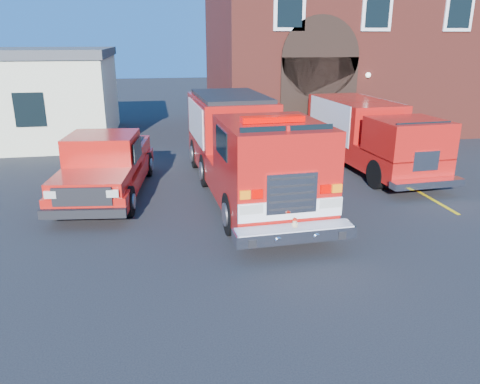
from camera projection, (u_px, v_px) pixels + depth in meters
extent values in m
plane|color=black|center=(232.00, 224.00, 12.72)|extent=(100.00, 100.00, 0.00)
cube|color=#DEB60B|center=(430.00, 198.00, 14.76)|extent=(0.12, 3.00, 0.01)
cube|color=#DEB60B|center=(385.00, 172.00, 17.56)|extent=(0.12, 3.00, 0.01)
cube|color=#DEB60B|center=(353.00, 154.00, 20.37)|extent=(0.12, 3.00, 0.01)
cube|color=maroon|center=(350.00, 53.00, 26.08)|extent=(15.00, 10.00, 8.00)
cube|color=black|center=(318.00, 102.00, 21.42)|extent=(3.60, 0.12, 4.00)
cylinder|color=black|center=(321.00, 57.00, 20.80)|extent=(3.60, 0.12, 3.60)
cube|color=black|center=(290.00, 9.00, 19.89)|extent=(1.40, 0.10, 1.80)
cube|color=black|center=(377.00, 10.00, 20.57)|extent=(1.40, 0.10, 1.80)
cube|color=black|center=(459.00, 11.00, 21.25)|extent=(1.40, 0.10, 1.80)
cube|color=#E7E8C5|center=(6.00, 99.00, 22.71)|extent=(10.00, 8.00, 4.00)
cube|color=black|center=(29.00, 110.00, 19.29)|extent=(1.20, 0.10, 1.40)
cylinder|color=black|center=(232.00, 214.00, 11.89)|extent=(0.40, 1.12, 1.10)
cylinder|color=black|center=(314.00, 207.00, 12.35)|extent=(0.40, 1.12, 1.10)
cube|color=#B41310|center=(245.00, 168.00, 15.00)|extent=(2.90, 9.12, 0.90)
cube|color=#B41310|center=(230.00, 120.00, 16.77)|extent=(2.70, 4.52, 1.60)
cube|color=#B41310|center=(272.00, 151.00, 11.93)|extent=(2.64, 3.31, 1.50)
cube|color=black|center=(288.00, 147.00, 10.64)|extent=(2.21, 0.18, 0.94)
cube|color=#D90300|center=(273.00, 119.00, 11.67)|extent=(1.62, 0.41, 0.14)
cube|color=white|center=(291.00, 210.00, 10.74)|extent=(2.51, 0.17, 0.44)
cube|color=silver|center=(292.00, 193.00, 10.60)|extent=(1.20, 0.11, 0.94)
cube|color=silver|center=(294.00, 233.00, 10.63)|extent=(2.83, 0.67, 0.28)
cube|color=#B7B7BF|center=(195.00, 122.00, 16.50)|extent=(0.20, 3.61, 1.30)
cube|color=#B7B7BF|center=(264.00, 119.00, 17.04)|extent=(0.20, 3.61, 1.30)
sphere|color=tan|center=(295.00, 225.00, 10.56)|extent=(0.14, 0.14, 0.13)
sphere|color=tan|center=(295.00, 221.00, 10.52)|extent=(0.11, 0.11, 0.11)
sphere|color=tan|center=(293.00, 219.00, 10.51)|extent=(0.04, 0.04, 0.04)
sphere|color=tan|center=(296.00, 219.00, 10.53)|extent=(0.04, 0.04, 0.04)
ellipsoid|color=red|center=(295.00, 219.00, 10.52)|extent=(0.11, 0.11, 0.06)
cylinder|color=red|center=(295.00, 220.00, 10.51)|extent=(0.13, 0.13, 0.01)
cylinder|color=black|center=(58.00, 203.00, 13.05)|extent=(0.41, 0.91, 0.87)
cylinder|color=black|center=(128.00, 201.00, 13.15)|extent=(0.41, 0.91, 0.87)
cube|color=#B5140E|center=(108.00, 176.00, 14.97)|extent=(2.91, 6.24, 0.49)
cube|color=#B5140E|center=(90.00, 183.00, 12.81)|extent=(2.20, 1.87, 0.38)
cube|color=#B5140E|center=(103.00, 152.00, 14.38)|extent=(2.24, 2.20, 1.09)
cube|color=#B5140E|center=(117.00, 150.00, 16.49)|extent=(2.28, 2.52, 0.60)
cube|color=black|center=(83.00, 214.00, 12.07)|extent=(2.23, 0.42, 0.24)
cylinder|color=black|center=(378.00, 174.00, 15.56)|extent=(0.37, 1.00, 0.99)
cylinder|color=black|center=(430.00, 171.00, 16.00)|extent=(0.37, 1.00, 0.99)
cube|color=#B41310|center=(368.00, 148.00, 18.01)|extent=(2.64, 7.28, 0.81)
cube|color=#B41310|center=(355.00, 116.00, 18.93)|extent=(2.49, 4.60, 1.34)
cube|color=#B41310|center=(408.00, 137.00, 15.40)|extent=(2.36, 2.27, 1.17)
cube|color=#B7B7BF|center=(328.00, 120.00, 18.71)|extent=(0.25, 3.76, 1.52)
cube|color=#B7B7BF|center=(380.00, 118.00, 19.21)|extent=(0.25, 3.76, 1.52)
cube|color=silver|center=(427.00, 184.00, 14.58)|extent=(2.44, 0.54, 0.22)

